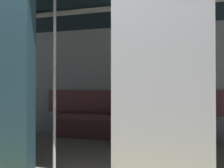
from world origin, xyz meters
The scene contains 7 objects.
train_car centered at (0.05, -1.25, 1.49)m, with size 6.40×2.87×2.24m.
bench_seat centered at (0.00, -2.36, 0.34)m, with size 2.88×0.44×0.44m.
person_seated centered at (-0.02, -2.31, 0.67)m, with size 0.55×0.70×1.17m.
handbag centered at (-0.41, -2.39, 0.53)m, with size 0.26×0.15×0.17m.
book centered at (0.30, -2.45, 0.46)m, with size 0.15×0.22×0.03m, color #B22D2D.
grab_pole_door centered at (0.37, -0.36, 1.05)m, with size 0.04×0.04×2.10m, color silver.
grab_pole_far centered at (-0.37, -0.50, 1.05)m, with size 0.04×0.04×2.10m, color silver.
Camera 1 is at (-1.13, 2.32, 0.94)m, focal length 42.64 mm.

